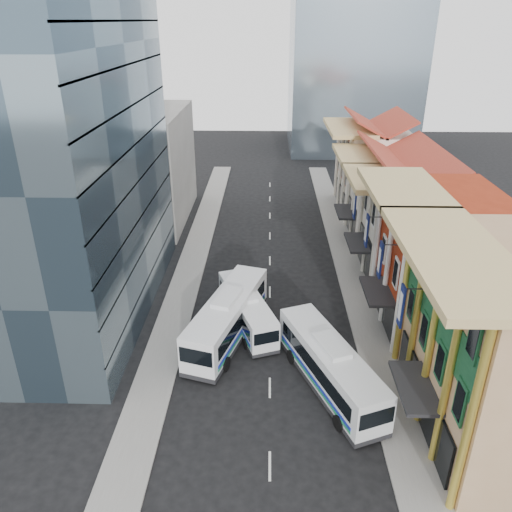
{
  "coord_description": "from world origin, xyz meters",
  "views": [
    {
      "loc": [
        -0.28,
        -20.48,
        24.09
      ],
      "look_at": [
        -1.34,
        21.4,
        4.17
      ],
      "focal_mm": 35.0,
      "sensor_mm": 36.0,
      "label": 1
    }
  ],
  "objects_px": {
    "bus_left_far": "(247,309)",
    "bus_right": "(330,365)",
    "office_tower": "(60,145)",
    "bus_left_near": "(228,317)",
    "shophouse_tan": "(500,347)"
  },
  "relations": [
    {
      "from": "bus_left_far",
      "to": "bus_right",
      "type": "relative_size",
      "value": 0.85
    },
    {
      "from": "bus_left_near",
      "to": "bus_right",
      "type": "distance_m",
      "value": 9.83
    },
    {
      "from": "bus_left_near",
      "to": "bus_right",
      "type": "height_order",
      "value": "bus_left_near"
    },
    {
      "from": "office_tower",
      "to": "bus_left_far",
      "type": "distance_m",
      "value": 20.29
    },
    {
      "from": "bus_left_far",
      "to": "bus_right",
      "type": "distance_m",
      "value": 10.14
    },
    {
      "from": "shophouse_tan",
      "to": "office_tower",
      "type": "distance_m",
      "value": 35.19
    },
    {
      "from": "shophouse_tan",
      "to": "bus_left_near",
      "type": "bearing_deg",
      "value": 152.06
    },
    {
      "from": "shophouse_tan",
      "to": "office_tower",
      "type": "bearing_deg",
      "value": 155.7
    },
    {
      "from": "shophouse_tan",
      "to": "bus_right",
      "type": "bearing_deg",
      "value": 161.87
    },
    {
      "from": "office_tower",
      "to": "bus_left_near",
      "type": "distance_m",
      "value": 19.32
    },
    {
      "from": "bus_left_near",
      "to": "bus_left_far",
      "type": "xyz_separation_m",
      "value": [
        1.49,
        1.91,
        -0.39
      ]
    },
    {
      "from": "bus_left_near",
      "to": "bus_left_far",
      "type": "bearing_deg",
      "value": 68.93
    },
    {
      "from": "bus_left_near",
      "to": "bus_left_far",
      "type": "height_order",
      "value": "bus_left_near"
    },
    {
      "from": "bus_left_far",
      "to": "office_tower",
      "type": "bearing_deg",
      "value": 149.3
    },
    {
      "from": "office_tower",
      "to": "bus_left_near",
      "type": "bearing_deg",
      "value": -19.27
    }
  ]
}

